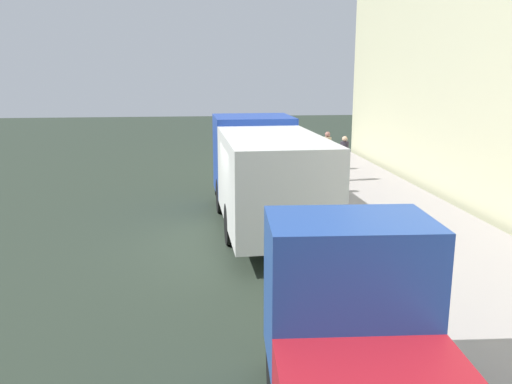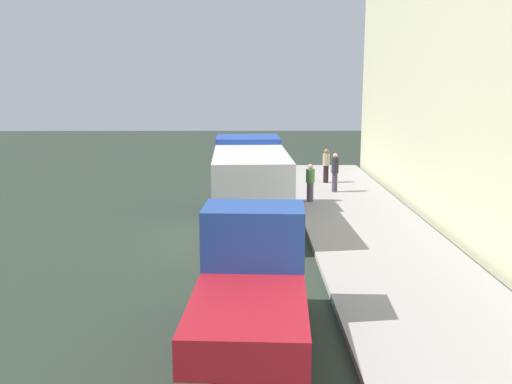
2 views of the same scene
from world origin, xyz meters
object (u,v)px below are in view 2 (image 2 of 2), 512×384
pedestrian_standing (335,171)px  pedestrian_third (326,165)px  large_utility_truck (250,181)px  pedestrian_walking (310,182)px  small_flatbed_truck (251,282)px

pedestrian_standing → pedestrian_third: size_ratio=1.06×
large_utility_truck → pedestrian_walking: (2.52, 3.54, -0.67)m
small_flatbed_truck → pedestrian_standing: (3.80, 14.64, -0.08)m
small_flatbed_truck → pedestrian_third: bearing=80.9°
small_flatbed_truck → pedestrian_third: (3.72, 17.04, -0.13)m
small_flatbed_truck → pedestrian_walking: 12.84m
pedestrian_walking → small_flatbed_truck: bearing=-83.3°
pedestrian_third → pedestrian_walking: bearing=-106.0°
pedestrian_standing → pedestrian_third: pedestrian_standing is taller
large_utility_truck → pedestrian_standing: (3.84, 5.58, -0.56)m
large_utility_truck → small_flatbed_truck: large_utility_truck is taller
large_utility_truck → pedestrian_standing: large_utility_truck is taller
large_utility_truck → pedestrian_standing: 6.79m
pedestrian_walking → pedestrian_third: (1.23, 4.44, 0.06)m
large_utility_truck → small_flatbed_truck: (0.03, -9.06, -0.48)m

